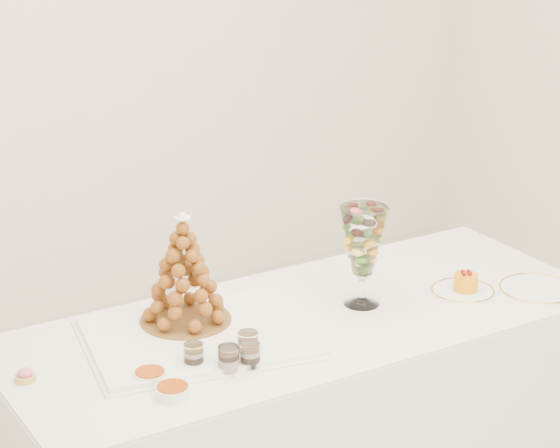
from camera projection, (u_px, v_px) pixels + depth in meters
buffet_table at (305, 421)px, 3.41m from camera, size 1.89×0.80×0.71m
lace_tray at (200, 337)px, 3.15m from camera, size 0.72×0.60×0.02m
macaron_vase at (363, 242)px, 3.31m from camera, size 0.15×0.15×0.32m
cake_plate at (463, 291)px, 3.46m from camera, size 0.21×0.21×0.01m
spare_plate at (538, 290)px, 3.48m from camera, size 0.25×0.25×0.01m
pink_tart at (25, 376)px, 2.91m from camera, size 0.06×0.06×0.04m
verrine_a at (194, 356)px, 2.97m from camera, size 0.06×0.06×0.07m
verrine_b at (228, 357)px, 2.97m from camera, size 0.06×0.06×0.07m
verrine_c at (248, 345)px, 3.03m from camera, size 0.06×0.06×0.08m
verrine_d at (229, 360)px, 2.95m from camera, size 0.06×0.06×0.08m
verrine_e at (250, 356)px, 2.97m from camera, size 0.06×0.06×0.07m
ramekin_back at (150, 377)px, 2.91m from camera, size 0.09×0.09×0.03m
ramekin_front at (173, 392)px, 2.83m from camera, size 0.09×0.09×0.03m
croquembouche at (184, 269)px, 3.17m from camera, size 0.28×0.28×0.34m
mousse_cake at (466, 282)px, 3.45m from camera, size 0.08×0.08×0.07m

